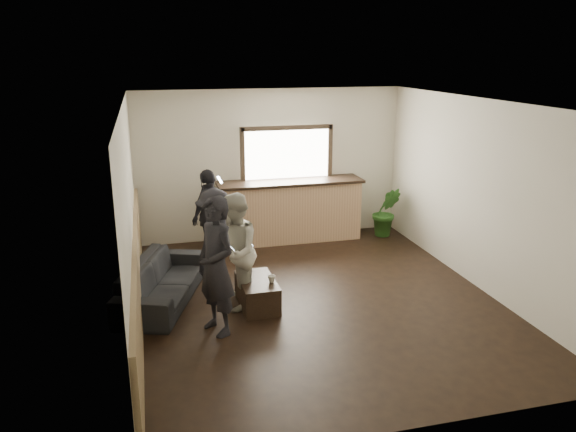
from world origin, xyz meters
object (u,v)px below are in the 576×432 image
object	(u,v)px
bar_counter	(290,207)
person_b	(234,252)
cup_a	(245,274)
potted_plant	(386,212)
sofa	(162,281)
coffee_table	(257,293)
person_c	(216,239)
person_a	(216,266)
person_d	(210,215)
cup_b	(272,279)

from	to	relation	value
bar_counter	person_b	size ratio (longest dim) A/B	1.66
cup_a	potted_plant	world-z (taller)	potted_plant
sofa	coffee_table	size ratio (longest dim) A/B	2.33
person_c	potted_plant	bearing A→B (deg)	118.39
sofa	potted_plant	size ratio (longest dim) A/B	2.13
person_a	person_d	world-z (taller)	person_a
potted_plant	bar_counter	bearing A→B (deg)	172.84
cup_a	person_c	distance (m)	0.80
potted_plant	person_d	distance (m)	3.46
cup_a	person_d	distance (m)	1.94
coffee_table	bar_counter	bearing A→B (deg)	66.38
cup_a	cup_b	bearing A→B (deg)	-38.05
coffee_table	person_d	bearing A→B (deg)	101.09
sofa	person_b	world-z (taller)	person_b
sofa	cup_a	world-z (taller)	sofa
bar_counter	person_a	distance (m)	3.77
cup_a	person_c	world-z (taller)	person_c
cup_b	person_a	distance (m)	1.04
potted_plant	person_c	bearing A→B (deg)	-154.34
sofa	cup_b	xyz separation A→B (m)	(1.45, -0.63, 0.14)
bar_counter	coffee_table	world-z (taller)	bar_counter
bar_counter	coffee_table	distance (m)	2.97
cup_a	person_b	bearing A→B (deg)	-151.70
coffee_table	potted_plant	xyz separation A→B (m)	(3.03, 2.46, 0.29)
person_b	cup_b	bearing A→B (deg)	79.49
potted_plant	person_b	distance (m)	4.12
bar_counter	person_b	distance (m)	3.03
person_b	cup_a	bearing A→B (deg)	128.39
person_a	cup_a	bearing A→B (deg)	120.26
sofa	person_d	size ratio (longest dim) A/B	1.30
sofa	cup_b	world-z (taller)	sofa
sofa	person_b	distance (m)	1.19
person_d	person_a	bearing A→B (deg)	36.54
person_a	person_c	world-z (taller)	person_a
coffee_table	cup_b	xyz separation A→B (m)	(0.18, -0.13, 0.24)
bar_counter	cup_b	distance (m)	3.00
cup_a	person_c	bearing A→B (deg)	114.77
bar_counter	coffee_table	xyz separation A→B (m)	(-1.18, -2.69, -0.45)
sofa	potted_plant	distance (m)	4.73
cup_a	person_a	size ratio (longest dim) A/B	0.07
cup_a	potted_plant	bearing A→B (deg)	36.27
bar_counter	person_d	xyz separation A→B (m)	(-1.57, -0.67, 0.15)
potted_plant	person_d	bearing A→B (deg)	-172.73
coffee_table	cup_b	world-z (taller)	cup_b
cup_a	person_b	size ratio (longest dim) A/B	0.07
coffee_table	potted_plant	bearing A→B (deg)	39.06
cup_b	potted_plant	world-z (taller)	potted_plant
cup_b	cup_a	bearing A→B (deg)	141.95
potted_plant	person_b	world-z (taller)	person_b
coffee_table	person_d	world-z (taller)	person_d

